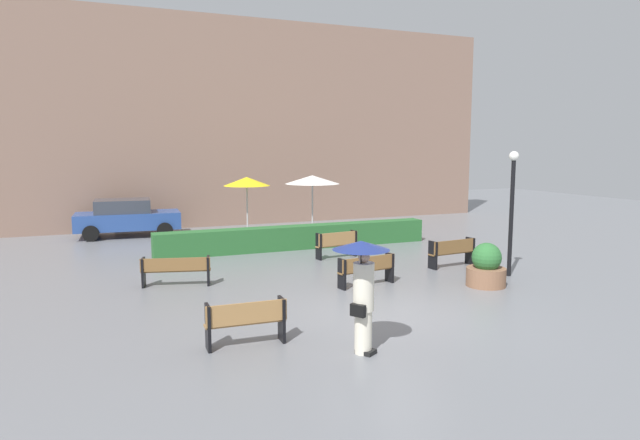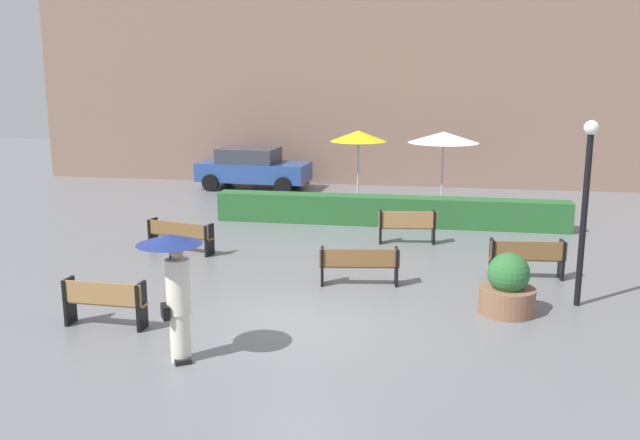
# 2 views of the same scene
# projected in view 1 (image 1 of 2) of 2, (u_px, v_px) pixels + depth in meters

# --- Properties ---
(ground_plane) EXTENTS (60.00, 60.00, 0.00)m
(ground_plane) POSITION_uv_depth(u_px,v_px,m) (386.00, 314.00, 12.45)
(ground_plane) COLOR slate
(bench_back_row) EXTENTS (1.54, 0.51, 0.89)m
(bench_back_row) POSITION_uv_depth(u_px,v_px,m) (337.00, 243.00, 18.69)
(bench_back_row) COLOR #9E7242
(bench_back_row) RESTS_ON ground
(bench_near_left) EXTENTS (1.54, 0.40, 0.87)m
(bench_near_left) POSITION_uv_depth(u_px,v_px,m) (246.00, 320.00, 10.34)
(bench_near_left) COLOR #9E7242
(bench_near_left) RESTS_ON ground
(bench_far_left) EXTENTS (1.85, 0.80, 0.79)m
(bench_far_left) POSITION_uv_depth(u_px,v_px,m) (176.00, 269.00, 14.87)
(bench_far_left) COLOR brown
(bench_far_left) RESTS_ON ground
(bench_mid_center) EXTENTS (1.73, 0.58, 0.82)m
(bench_mid_center) POSITION_uv_depth(u_px,v_px,m) (367.00, 268.00, 14.90)
(bench_mid_center) COLOR brown
(bench_mid_center) RESTS_ON ground
(bench_far_right) EXTENTS (1.66, 0.54, 0.87)m
(bench_far_right) POSITION_uv_depth(u_px,v_px,m) (453.00, 251.00, 17.28)
(bench_far_right) COLOR brown
(bench_far_right) RESTS_ON ground
(pedestrian_with_umbrella) EXTENTS (1.02, 1.02, 2.09)m
(pedestrian_with_umbrella) POSITION_uv_depth(u_px,v_px,m) (362.00, 280.00, 9.85)
(pedestrian_with_umbrella) COLOR silver
(pedestrian_with_umbrella) RESTS_ON ground
(planter_pot) EXTENTS (1.05, 1.05, 1.18)m
(planter_pot) POSITION_uv_depth(u_px,v_px,m) (486.00, 268.00, 14.89)
(planter_pot) COLOR brown
(planter_pot) RESTS_ON ground
(lamp_post) EXTENTS (0.28, 0.28, 3.62)m
(lamp_post) POSITION_uv_depth(u_px,v_px,m) (512.00, 199.00, 15.84)
(lamp_post) COLOR black
(lamp_post) RESTS_ON ground
(patio_umbrella_yellow) EXTENTS (1.85, 1.85, 2.56)m
(patio_umbrella_yellow) POSITION_uv_depth(u_px,v_px,m) (247.00, 182.00, 21.99)
(patio_umbrella_yellow) COLOR silver
(patio_umbrella_yellow) RESTS_ON ground
(patio_umbrella_white) EXTENTS (2.26, 2.26, 2.58)m
(patio_umbrella_white) POSITION_uv_depth(u_px,v_px,m) (312.00, 180.00, 22.87)
(patio_umbrella_white) COLOR silver
(patio_umbrella_white) RESTS_ON ground
(hedge_strip) EXTENTS (10.36, 0.70, 0.86)m
(hedge_strip) POSITION_uv_depth(u_px,v_px,m) (297.00, 237.00, 20.45)
(hedge_strip) COLOR #28602D
(hedge_strip) RESTS_ON ground
(building_facade) EXTENTS (28.00, 1.20, 9.78)m
(building_facade) POSITION_uv_depth(u_px,v_px,m) (224.00, 123.00, 26.47)
(building_facade) COLOR #846656
(building_facade) RESTS_ON ground
(parked_car) EXTENTS (4.30, 2.19, 1.57)m
(parked_car) POSITION_uv_depth(u_px,v_px,m) (127.00, 217.00, 23.23)
(parked_car) COLOR #28478C
(parked_car) RESTS_ON ground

